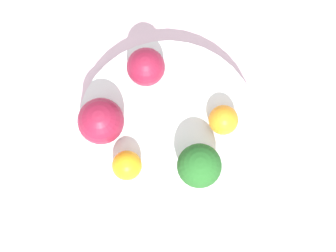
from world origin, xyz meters
The scene contains 8 objects.
ground_plane centered at (0.00, 0.00, 0.00)m, with size 6.00×6.00×0.00m, color gray.
table_surface centered at (0.00, 0.00, 0.01)m, with size 1.20×1.20×0.02m.
bowl centered at (0.00, 0.00, 0.04)m, with size 0.24×0.24×0.04m.
broccoli centered at (0.06, 0.02, 0.09)m, with size 0.05×0.05×0.07m.
apple_red centered at (-0.08, 0.00, 0.08)m, with size 0.05×0.05×0.05m.
apple_green centered at (-0.03, -0.08, 0.08)m, with size 0.06×0.06×0.06m.
orange_front centered at (0.02, 0.07, 0.07)m, with size 0.04×0.04×0.04m.
orange_back centered at (0.03, -0.07, 0.07)m, with size 0.04×0.04×0.04m.
Camera 1 is at (0.12, -0.05, 0.77)m, focal length 60.00 mm.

